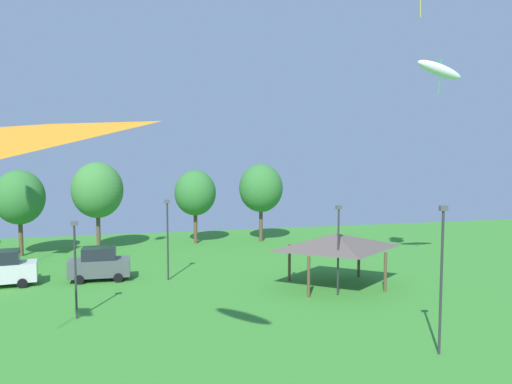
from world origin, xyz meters
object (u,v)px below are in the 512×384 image
at_px(light_post_2, 338,244).
at_px(treeline_tree_4, 195,193).
at_px(kite_flying_2, 440,70).
at_px(park_pavilion, 336,241).
at_px(treeline_tree_3, 97,190).
at_px(light_post_1, 442,272).
at_px(parked_car_second_from_left, 99,264).
at_px(light_post_0, 75,263).
at_px(light_post_3, 168,234).
at_px(treeline_tree_2, 19,197).
at_px(treeline_tree_5, 261,188).

distance_m(light_post_2, treeline_tree_4, 21.04).
xyz_separation_m(kite_flying_2, park_pavilion, (-7.38, -0.00, -11.50)).
distance_m(kite_flying_2, treeline_tree_3, 30.07).
height_order(park_pavilion, light_post_1, light_post_1).
bearing_deg(treeline_tree_4, treeline_tree_3, -170.80).
bearing_deg(parked_car_second_from_left, kite_flying_2, -11.90).
bearing_deg(light_post_0, light_post_2, 3.44).
height_order(kite_flying_2, light_post_3, kite_flying_2).
height_order(parked_car_second_from_left, treeline_tree_2, treeline_tree_2).
bearing_deg(treeline_tree_4, parked_car_second_from_left, -123.70).
xyz_separation_m(light_post_0, treeline_tree_5, (15.58, 20.52, 2.14)).
bearing_deg(treeline_tree_4, treeline_tree_2, -171.18).
height_order(light_post_3, treeline_tree_2, treeline_tree_2).
bearing_deg(parked_car_second_from_left, treeline_tree_5, 40.80).
xyz_separation_m(parked_car_second_from_left, light_post_2, (14.85, -7.43, 2.11)).
bearing_deg(treeline_tree_5, light_post_0, -127.22).
relative_size(parked_car_second_from_left, treeline_tree_3, 0.53).
distance_m(kite_flying_2, treeline_tree_2, 34.91).
height_order(light_post_2, light_post_3, light_post_2).
xyz_separation_m(kite_flying_2, parked_car_second_from_left, (-22.90, 5.37, -13.42)).
relative_size(park_pavilion, treeline_tree_2, 0.92).
relative_size(parked_car_second_from_left, treeline_tree_4, 0.60).
bearing_deg(treeline_tree_3, light_post_2, -50.23).
xyz_separation_m(kite_flying_2, treeline_tree_4, (-14.55, 17.89, -9.71)).
distance_m(park_pavilion, treeline_tree_4, 19.36).
distance_m(parked_car_second_from_left, treeline_tree_5, 19.52).
xyz_separation_m(parked_car_second_from_left, light_post_1, (15.69, -17.54, 2.67)).
relative_size(light_post_3, treeline_tree_3, 0.72).
height_order(light_post_1, treeline_tree_2, treeline_tree_2).
height_order(light_post_1, light_post_2, light_post_1).
relative_size(light_post_0, treeline_tree_4, 0.77).
relative_size(kite_flying_2, parked_car_second_from_left, 0.92).
distance_m(light_post_0, treeline_tree_4, 22.89).
bearing_deg(treeline_tree_3, light_post_3, -66.54).
height_order(kite_flying_2, light_post_0, kite_flying_2).
distance_m(light_post_2, treeline_tree_3, 24.17).
distance_m(light_post_0, treeline_tree_2, 19.58).
distance_m(parked_car_second_from_left, light_post_2, 16.73).
bearing_deg(light_post_2, kite_flying_2, 14.33).
height_order(parked_car_second_from_left, treeline_tree_3, treeline_tree_3).
bearing_deg(treeline_tree_4, light_post_0, -113.76).
bearing_deg(light_post_2, light_post_1, -85.25).
distance_m(parked_car_second_from_left, light_post_0, 8.63).
relative_size(kite_flying_2, park_pavilion, 0.57).
relative_size(park_pavilion, light_post_1, 0.99).
relative_size(light_post_1, light_post_3, 1.20).
distance_m(light_post_1, treeline_tree_3, 32.94).
xyz_separation_m(light_post_0, light_post_2, (15.69, 0.94, 0.17)).
relative_size(light_post_2, light_post_3, 1.01).
distance_m(park_pavilion, treeline_tree_5, 17.67).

